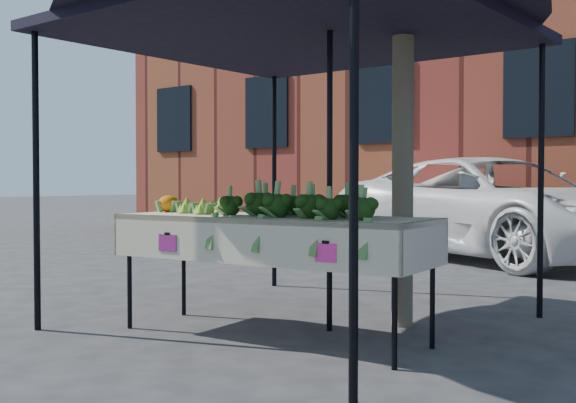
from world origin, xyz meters
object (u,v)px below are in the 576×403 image
object	(u,v)px
table	(271,277)
street_tree	(403,15)
vehicle	(495,75)
canopy	(300,154)

from	to	relation	value
table	street_tree	size ratio (longest dim) A/B	0.50
table	street_tree	world-z (taller)	street_tree
table	vehicle	bearing A→B (deg)	97.02
table	canopy	bearing A→B (deg)	105.43
table	vehicle	xyz separation A→B (m)	(-0.76, 6.16, 2.29)
canopy	vehicle	world-z (taller)	vehicle
table	canopy	distance (m)	1.08
table	vehicle	world-z (taller)	vehicle
table	vehicle	size ratio (longest dim) A/B	0.45
canopy	street_tree	distance (m)	1.37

